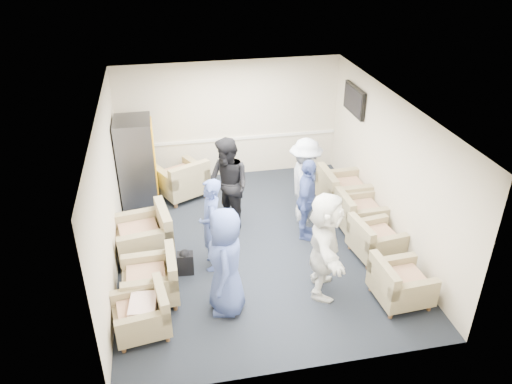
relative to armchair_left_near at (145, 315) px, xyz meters
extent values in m
plane|color=black|center=(2.02, 1.85, -0.31)|extent=(6.00, 6.00, 0.00)
plane|color=silver|center=(2.02, 1.85, 2.39)|extent=(6.00, 6.00, 0.00)
cube|color=beige|center=(2.02, 4.85, 1.04)|extent=(5.00, 0.02, 2.70)
cube|color=beige|center=(2.02, -1.15, 1.04)|extent=(5.00, 0.02, 2.70)
cube|color=beige|center=(-0.48, 1.85, 1.04)|extent=(0.02, 6.00, 2.70)
cube|color=beige|center=(4.52, 1.85, 1.04)|extent=(0.02, 6.00, 2.70)
cube|color=white|center=(2.02, 4.83, 0.59)|extent=(4.98, 0.04, 0.06)
cube|color=black|center=(4.46, 3.65, 1.74)|extent=(0.07, 1.00, 0.58)
cube|color=black|center=(4.43, 3.65, 1.74)|extent=(0.01, 0.92, 0.50)
cube|color=#4E4F56|center=(4.50, 3.65, 1.59)|extent=(0.04, 0.10, 0.25)
cube|color=#887A58|center=(-0.05, -0.01, -0.07)|extent=(0.87, 0.87, 0.25)
cube|color=#A5775B|center=(-0.05, -0.01, 0.10)|extent=(0.60, 0.57, 0.09)
cube|color=#887A58|center=(0.26, 0.04, 0.24)|extent=(0.24, 0.78, 0.36)
cube|color=#887A58|center=(0.09, 0.71, -0.05)|extent=(0.87, 0.87, 0.28)
cube|color=#A5775B|center=(0.09, 0.71, 0.15)|extent=(0.61, 0.57, 0.10)
cube|color=#887A58|center=(0.45, 0.72, 0.30)|extent=(0.16, 0.86, 0.40)
cube|color=#887A58|center=(-0.01, 1.93, -0.02)|extent=(1.09, 1.09, 0.31)
cube|color=#A5775B|center=(-0.01, 1.93, 0.20)|extent=(0.75, 0.71, 0.11)
cube|color=#887A58|center=(0.38, 2.00, 0.36)|extent=(0.30, 0.96, 0.45)
cube|color=#887A58|center=(3.97, -0.11, -0.06)|extent=(0.86, 0.86, 0.27)
cube|color=#A5775B|center=(3.97, -0.11, 0.12)|extent=(0.59, 0.56, 0.10)
cube|color=#887A58|center=(3.63, -0.13, 0.27)|extent=(0.18, 0.82, 0.38)
cube|color=#887A58|center=(4.06, 1.11, -0.06)|extent=(0.89, 0.89, 0.26)
cube|color=#A5775B|center=(4.06, 1.11, 0.11)|extent=(0.61, 0.58, 0.09)
cube|color=#887A58|center=(3.74, 1.06, 0.25)|extent=(0.24, 0.80, 0.37)
cube|color=#887A58|center=(4.11, 2.00, -0.05)|extent=(0.87, 0.87, 0.28)
cube|color=#A5775B|center=(4.11, 2.00, 0.14)|extent=(0.60, 0.56, 0.10)
cube|color=#887A58|center=(3.76, 1.99, 0.29)|extent=(0.16, 0.84, 0.40)
cube|color=#887A58|center=(4.09, 2.82, -0.02)|extent=(0.95, 0.95, 0.31)
cube|color=#A5775B|center=(4.09, 2.82, 0.19)|extent=(0.66, 0.62, 0.11)
cube|color=#887A58|center=(3.70, 2.82, 0.35)|extent=(0.17, 0.94, 0.44)
cube|color=#887A58|center=(0.80, 4.02, -0.02)|extent=(1.25, 1.25, 0.31)
cube|color=#A5775B|center=(0.80, 4.02, 0.19)|extent=(0.83, 0.85, 0.11)
cube|color=#887A58|center=(0.98, 3.67, 0.35)|extent=(0.90, 0.55, 0.44)
cube|color=#4E4F56|center=(-0.08, 3.94, 0.62)|extent=(0.73, 0.88, 1.85)
cube|color=orange|center=(0.30, 3.94, 0.71)|extent=(0.02, 0.75, 1.48)
cube|color=black|center=(0.30, 3.94, -0.06)|extent=(0.02, 0.44, 0.12)
cube|color=black|center=(0.68, 1.26, -0.11)|extent=(0.29, 0.22, 0.39)
sphere|color=black|center=(0.68, 1.26, 0.07)|extent=(0.20, 0.20, 0.20)
cube|color=silver|center=(0.00, -0.01, 0.17)|extent=(0.42, 0.53, 0.14)
imported|color=#3C4F92|center=(1.25, 0.25, 0.58)|extent=(0.69, 0.94, 1.77)
imported|color=#3C4F92|center=(1.16, 1.37, 0.53)|extent=(0.44, 0.64, 1.68)
imported|color=black|center=(1.62, 2.51, 0.63)|extent=(1.08, 1.15, 1.87)
imported|color=silver|center=(3.13, 2.53, 0.56)|extent=(0.80, 1.21, 1.74)
imported|color=#3C4F92|center=(3.00, 1.94, 0.49)|extent=(0.74, 1.02, 1.60)
imported|color=white|center=(2.82, 0.37, 0.59)|extent=(0.98, 1.75, 1.80)
camera|label=1|loc=(0.51, -5.69, 5.07)|focal=35.00mm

